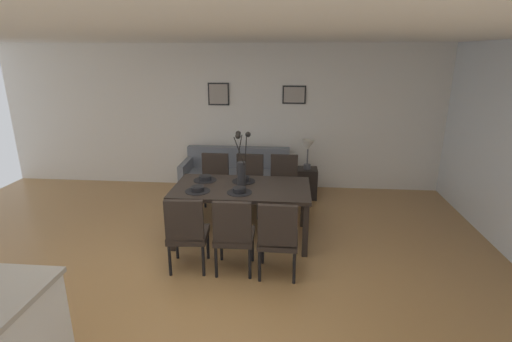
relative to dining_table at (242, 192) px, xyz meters
name	(u,v)px	position (x,y,z in m)	size (l,w,h in m)	color
ground_plane	(208,279)	(-0.26, -1.04, -0.67)	(9.00, 9.00, 0.00)	#A87A47
back_wall_panel	(242,117)	(-0.26, 2.21, 0.63)	(9.00, 0.10, 2.60)	silver
ceiling_panel	(206,32)	(-0.26, -0.64, 1.97)	(9.00, 7.20, 0.08)	white
dining_table	(242,192)	(0.00, 0.00, 0.00)	(1.80, 0.98, 0.74)	black
dining_chair_near_left	(187,230)	(-0.52, -0.88, -0.15)	(0.47, 0.47, 0.92)	black
dining_chair_near_right	(214,180)	(-0.55, 0.88, -0.15)	(0.45, 0.45, 0.92)	black
dining_chair_far_left	(234,232)	(0.02, -0.88, -0.15)	(0.45, 0.45, 0.92)	black
dining_chair_far_right	(249,181)	(0.00, 0.89, -0.15)	(0.47, 0.47, 0.92)	black
dining_chair_mid_left	(278,236)	(0.51, -0.92, -0.15)	(0.45, 0.45, 0.92)	black
dining_chair_mid_right	(284,182)	(0.54, 0.90, -0.15)	(0.45, 0.45, 0.92)	black
centerpiece_vase	(241,166)	(0.00, 0.00, 0.36)	(0.21, 0.23, 0.73)	#232326
placemat_near_left	(198,191)	(-0.54, -0.22, 0.08)	(0.32, 0.32, 0.01)	black
bowl_near_left	(198,188)	(-0.54, -0.22, 0.11)	(0.17, 0.17, 0.07)	black
placemat_near_right	(205,180)	(-0.54, 0.22, 0.08)	(0.32, 0.32, 0.01)	black
bowl_near_right	(205,177)	(-0.54, 0.22, 0.11)	(0.17, 0.17, 0.07)	black
placemat_far_left	(239,192)	(0.00, -0.22, 0.08)	(0.32, 0.32, 0.01)	black
bowl_far_left	(239,190)	(0.00, -0.22, 0.11)	(0.17, 0.17, 0.07)	black
placemat_far_right	(244,181)	(0.00, 0.22, 0.08)	(0.32, 0.32, 0.01)	black
bowl_far_right	(244,179)	(0.00, 0.22, 0.11)	(0.17, 0.17, 0.07)	black
sofa	(237,179)	(-0.31, 1.66, -0.39)	(1.86, 0.84, 0.80)	slate
side_table	(306,183)	(0.93, 1.62, -0.41)	(0.36, 0.36, 0.52)	black
table_lamp	(308,148)	(0.93, 1.62, 0.23)	(0.22, 0.22, 0.51)	#4C4C51
framed_picture_left	(219,94)	(-0.68, 2.14, 1.06)	(0.38, 0.03, 0.40)	black
framed_picture_center	(294,95)	(0.68, 2.14, 1.06)	(0.41, 0.03, 0.32)	black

